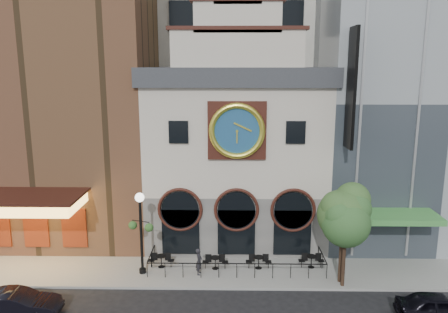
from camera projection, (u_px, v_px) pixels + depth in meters
name	position (u px, v px, depth m)	size (l,w,h in m)	color
ground	(237.00, 290.00, 24.66)	(120.00, 120.00, 0.00)	black
sidewalk	(236.00, 269.00, 27.09)	(44.00, 5.00, 0.15)	gray
clock_building	(236.00, 149.00, 30.96)	(12.60, 8.78, 18.65)	#605E5B
theater_building	(59.00, 64.00, 32.05)	(14.00, 15.60, 25.00)	brown
retail_building	(412.00, 98.00, 32.17)	(14.00, 14.40, 20.00)	gray
cafe_railing	(236.00, 261.00, 26.99)	(10.60, 2.60, 0.90)	black
bistro_0	(161.00, 260.00, 27.09)	(1.58, 0.68, 0.90)	black
bistro_1	(215.00, 262.00, 26.87)	(1.58, 0.68, 0.90)	black
bistro_2	(259.00, 261.00, 26.93)	(1.58, 0.68, 0.90)	black
bistro_3	(311.00, 260.00, 27.04)	(1.58, 0.68, 0.90)	black
car_right	(439.00, 307.00, 21.65)	(1.66, 4.12, 1.40)	black
car_left	(16.00, 305.00, 21.86)	(1.50, 4.31, 1.42)	black
pedestrian	(199.00, 261.00, 26.11)	(0.59, 0.39, 1.62)	black
lamppost	(141.00, 224.00, 25.80)	(1.55, 0.87, 5.04)	black
tree_left	(347.00, 219.00, 24.15)	(2.81, 2.70, 5.41)	#382619
tree_right	(344.00, 211.00, 24.56)	(3.04, 2.93, 5.86)	#382619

